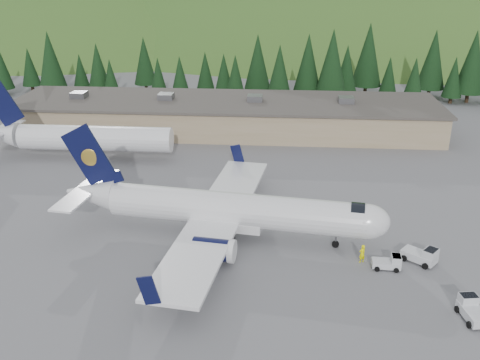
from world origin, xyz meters
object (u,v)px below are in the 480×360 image
at_px(baggage_tug_b, 422,256).
at_px(ramp_worker, 362,254).
at_px(terminal_building, 225,115).
at_px(baggage_tug_c, 472,310).
at_px(airliner, 226,210).
at_px(baggage_tug_a, 389,262).
at_px(second_airliner, 76,137).

bearing_deg(baggage_tug_b, ramp_worker, -138.09).
relative_size(baggage_tug_b, terminal_building, 0.05).
bearing_deg(ramp_worker, baggage_tug_c, 103.10).
bearing_deg(ramp_worker, baggage_tug_b, 152.65).
height_order(baggage_tug_b, terminal_building, terminal_building).
xyz_separation_m(airliner, baggage_tug_a, (15.84, -5.10, -2.41)).
distance_m(second_airliner, ramp_worker, 45.63).
relative_size(baggage_tug_b, ramp_worker, 1.88).
distance_m(baggage_tug_c, terminal_building, 56.03).
bearing_deg(second_airliner, ramp_worker, -34.87).
distance_m(airliner, terminal_building, 38.08).
height_order(baggage_tug_a, ramp_worker, ramp_worker).
height_order(terminal_building, ramp_worker, terminal_building).
xyz_separation_m(baggage_tug_b, baggage_tug_c, (1.99, -8.33, -0.04)).
bearing_deg(ramp_worker, second_airliner, -65.79).
relative_size(baggage_tug_a, baggage_tug_c, 0.82).
relative_size(airliner, second_airliner, 1.25).
bearing_deg(terminal_building, ramp_worker, -67.44).
xyz_separation_m(baggage_tug_c, ramp_worker, (-7.70, 7.97, 0.21)).
bearing_deg(terminal_building, baggage_tug_a, -65.20).
bearing_deg(second_airliner, baggage_tug_b, -30.80).
distance_m(airliner, ramp_worker, 14.24).
height_order(second_airliner, terminal_building, second_airliner).
relative_size(baggage_tug_c, ramp_worker, 1.74).
height_order(airliner, baggage_tug_c, airliner).
xyz_separation_m(baggage_tug_a, ramp_worker, (-2.38, 0.92, 0.31)).
bearing_deg(baggage_tug_a, airliner, 165.21).
height_order(baggage_tug_a, terminal_building, terminal_building).
distance_m(baggage_tug_a, baggage_tug_c, 8.83).
bearing_deg(baggage_tug_b, second_airliner, -172.46).
bearing_deg(baggage_tug_a, ramp_worker, 161.88).
bearing_deg(terminal_building, second_airliner, -141.22).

